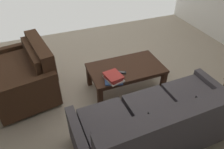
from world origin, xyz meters
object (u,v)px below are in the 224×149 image
object	(u,v)px
sofa_main	(159,124)
tv_remote	(121,72)
loveseat_near	(24,75)
coffee_table	(126,70)
book_stack	(113,78)

from	to	relation	value
sofa_main	tv_remote	world-z (taller)	sofa_main
loveseat_near	tv_remote	world-z (taller)	loveseat_near
coffee_table	book_stack	size ratio (longest dim) A/B	3.57
book_stack	tv_remote	size ratio (longest dim) A/B	2.01
book_stack	tv_remote	world-z (taller)	book_stack
book_stack	tv_remote	distance (m)	0.21
book_stack	tv_remote	xyz separation A→B (m)	(-0.17, -0.13, -0.04)
sofa_main	coffee_table	distance (m)	1.11
loveseat_near	book_stack	size ratio (longest dim) A/B	3.95
book_stack	tv_remote	bearing A→B (deg)	-142.61
loveseat_near	sofa_main	bearing A→B (deg)	132.16
coffee_table	tv_remote	world-z (taller)	tv_remote
loveseat_near	coffee_table	distance (m)	1.55
sofa_main	book_stack	world-z (taller)	sofa_main
coffee_table	tv_remote	distance (m)	0.18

